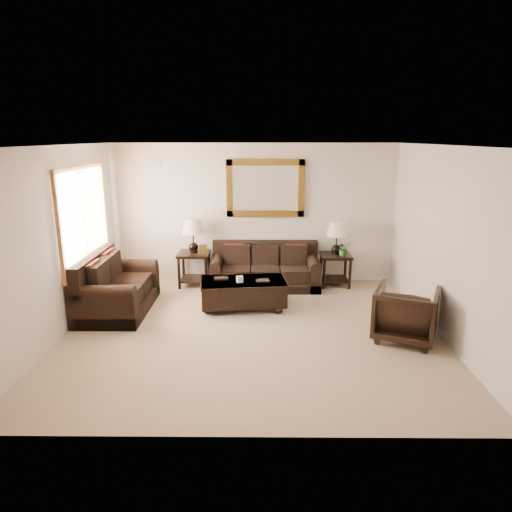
{
  "coord_description": "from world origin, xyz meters",
  "views": [
    {
      "loc": [
        0.13,
        -6.32,
        2.82
      ],
      "look_at": [
        0.07,
        0.6,
        1.0
      ],
      "focal_mm": 32.0,
      "sensor_mm": 36.0,
      "label": 1
    }
  ],
  "objects_px": {
    "end_table_left": "(193,242)",
    "end_table_right": "(336,244)",
    "sofa": "(265,271)",
    "loveseat": "(114,290)",
    "coffee_table": "(243,291)",
    "armchair": "(406,311)"
  },
  "relations": [
    {
      "from": "loveseat",
      "to": "armchair",
      "type": "height_order",
      "value": "loveseat"
    },
    {
      "from": "sofa",
      "to": "end_table_left",
      "type": "bearing_deg",
      "value": 177.24
    },
    {
      "from": "end_table_right",
      "to": "armchair",
      "type": "distance_m",
      "value": 2.55
    },
    {
      "from": "sofa",
      "to": "end_table_right",
      "type": "distance_m",
      "value": 1.46
    },
    {
      "from": "sofa",
      "to": "end_table_left",
      "type": "distance_m",
      "value": 1.48
    },
    {
      "from": "end_table_left",
      "to": "coffee_table",
      "type": "bearing_deg",
      "value": -50.59
    },
    {
      "from": "end_table_left",
      "to": "end_table_right",
      "type": "bearing_deg",
      "value": 0.33
    },
    {
      "from": "sofa",
      "to": "loveseat",
      "type": "bearing_deg",
      "value": -152.78
    },
    {
      "from": "armchair",
      "to": "end_table_left",
      "type": "bearing_deg",
      "value": -11.77
    },
    {
      "from": "loveseat",
      "to": "end_table_left",
      "type": "height_order",
      "value": "end_table_left"
    },
    {
      "from": "end_table_left",
      "to": "end_table_right",
      "type": "xyz_separation_m",
      "value": [
        2.73,
        0.02,
        -0.04
      ]
    },
    {
      "from": "end_table_right",
      "to": "armchair",
      "type": "relative_size",
      "value": 1.48
    },
    {
      "from": "end_table_left",
      "to": "end_table_right",
      "type": "distance_m",
      "value": 2.73
    },
    {
      "from": "end_table_right",
      "to": "coffee_table",
      "type": "relative_size",
      "value": 0.84
    },
    {
      "from": "end_table_left",
      "to": "coffee_table",
      "type": "relative_size",
      "value": 0.88
    },
    {
      "from": "coffee_table",
      "to": "sofa",
      "type": "bearing_deg",
      "value": 65.05
    },
    {
      "from": "end_table_left",
      "to": "sofa",
      "type": "bearing_deg",
      "value": -2.76
    },
    {
      "from": "sofa",
      "to": "coffee_table",
      "type": "xyz_separation_m",
      "value": [
        -0.38,
        -1.14,
        -0.0
      ]
    },
    {
      "from": "loveseat",
      "to": "coffee_table",
      "type": "distance_m",
      "value": 2.14
    },
    {
      "from": "end_table_right",
      "to": "coffee_table",
      "type": "distance_m",
      "value": 2.19
    },
    {
      "from": "sofa",
      "to": "armchair",
      "type": "bearing_deg",
      "value": -50.19
    },
    {
      "from": "sofa",
      "to": "end_table_left",
      "type": "relative_size",
      "value": 1.56
    }
  ]
}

